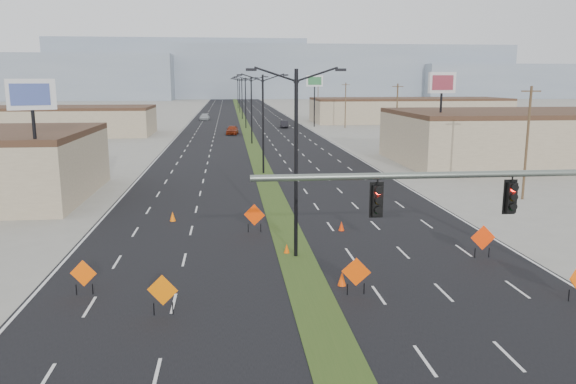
{
  "coord_description": "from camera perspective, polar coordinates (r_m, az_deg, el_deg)",
  "views": [
    {
      "loc": [
        -3.51,
        -17.05,
        9.41
      ],
      "look_at": [
        -0.22,
        13.97,
        3.2
      ],
      "focal_mm": 35.0,
      "sensor_mm": 36.0,
      "label": 1
    }
  ],
  "objects": [
    {
      "name": "pole_sign_east_far",
      "position": [
        117.1,
        2.72,
        10.85
      ],
      "size": [
        3.43,
        0.76,
        10.48
      ],
      "rotation": [
        0.0,
        0.0,
        -0.12
      ],
      "color": "black",
      "rests_on": "ground"
    },
    {
      "name": "mesa_center",
      "position": [
        320.05,
        1.79,
        12.07
      ],
      "size": [
        220.0,
        50.0,
        28.0
      ],
      "primitive_type": "cube",
      "color": "gray",
      "rests_on": "ground"
    },
    {
      "name": "streetlight_2",
      "position": [
        85.21,
        -3.73,
        8.55
      ],
      "size": [
        5.15,
        0.24,
        10.02
      ],
      "color": "black",
      "rests_on": "ground"
    },
    {
      "name": "signal_mast",
      "position": [
        23.01,
        25.73,
        -1.45
      ],
      "size": [
        16.3,
        0.6,
        8.0
      ],
      "color": "slate",
      "rests_on": "ground"
    },
    {
      "name": "utility_pole_2",
      "position": [
        114.58,
        5.86,
        8.83
      ],
      "size": [
        1.6,
        0.2,
        9.0
      ],
      "color": "#4C3823",
      "rests_on": "ground"
    },
    {
      "name": "road_surface",
      "position": [
        117.48,
        -4.36,
        6.63
      ],
      "size": [
        25.0,
        400.0,
        0.02
      ],
      "primitive_type": "cube",
      "color": "black",
      "rests_on": "ground"
    },
    {
      "name": "streetlight_6",
      "position": [
        197.12,
        -5.12,
        10.05
      ],
      "size": [
        5.15,
        0.24,
        10.02
      ],
      "color": "black",
      "rests_on": "ground"
    },
    {
      "name": "utility_pole_0",
      "position": [
        48.4,
        23.12,
        4.74
      ],
      "size": [
        1.6,
        0.2,
        9.0
      ],
      "color": "#4C3823",
      "rests_on": "ground"
    },
    {
      "name": "construction_sign_2",
      "position": [
        35.26,
        -3.44,
        -2.43
      ],
      "size": [
        1.3,
        0.49,
        1.82
      ],
      "rotation": [
        0.0,
        0.0,
        -0.34
      ],
      "color": "#FF3F05",
      "rests_on": "ground"
    },
    {
      "name": "building_sw_far",
      "position": [
        106.19,
        -21.76,
        6.6
      ],
      "size": [
        30.0,
        14.0,
        4.5
      ],
      "primitive_type": "cube",
      "color": "tan",
      "rests_on": "ground"
    },
    {
      "name": "car_mid",
      "position": [
        114.51,
        -0.39,
        6.89
      ],
      "size": [
        1.71,
        4.26,
        1.38
      ],
      "primitive_type": "imported",
      "rotation": [
        0.0,
        0.0,
        -0.06
      ],
      "color": "black",
      "rests_on": "ground"
    },
    {
      "name": "cone_0",
      "position": [
        31.14,
        -0.13,
        -5.78
      ],
      "size": [
        0.38,
        0.38,
        0.57
      ],
      "primitive_type": "cone",
      "rotation": [
        0.0,
        0.0,
        0.13
      ],
      "color": "#E35204",
      "rests_on": "ground"
    },
    {
      "name": "cone_2",
      "position": [
        35.92,
        5.45,
        -3.47
      ],
      "size": [
        0.42,
        0.42,
        0.63
      ],
      "primitive_type": "cone",
      "rotation": [
        0.0,
        0.0,
        0.12
      ],
      "color": "red",
      "rests_on": "ground"
    },
    {
      "name": "streetlight_1",
      "position": [
        57.29,
        -2.55,
        7.25
      ],
      "size": [
        5.15,
        0.24,
        10.02
      ],
      "color": "black",
      "rests_on": "ground"
    },
    {
      "name": "mesa_backdrop",
      "position": [
        338.15,
        -10.8,
        12.18
      ],
      "size": [
        140.0,
        50.0,
        32.0
      ],
      "primitive_type": "cube",
      "color": "gray",
      "rests_on": "ground"
    },
    {
      "name": "streetlight_3",
      "position": [
        113.17,
        -4.33,
        9.2
      ],
      "size": [
        5.15,
        0.24,
        10.02
      ],
      "color": "black",
      "rests_on": "ground"
    },
    {
      "name": "cone_3",
      "position": [
        38.94,
        -11.64,
        -2.45
      ],
      "size": [
        0.52,
        0.52,
        0.68
      ],
      "primitive_type": "cone",
      "rotation": [
        0.0,
        0.0,
        0.33
      ],
      "color": "#FF6805",
      "rests_on": "ground"
    },
    {
      "name": "construction_sign_3",
      "position": [
        25.31,
        6.94,
        -8.18
      ],
      "size": [
        1.27,
        0.36,
        1.73
      ],
      "rotation": [
        0.0,
        0.0,
        -0.25
      ],
      "color": "#F34805",
      "rests_on": "ground"
    },
    {
      "name": "construction_sign_0",
      "position": [
        26.75,
        -20.07,
        -7.89
      ],
      "size": [
        1.2,
        0.25,
        1.62
      ],
      "rotation": [
        0.0,
        0.0,
        -0.17
      ],
      "color": "#FC5605",
      "rests_on": "ground"
    },
    {
      "name": "streetlight_0",
      "position": [
        29.53,
        0.82,
        3.49
      ],
      "size": [
        5.15,
        0.24,
        10.02
      ],
      "color": "black",
      "rests_on": "ground"
    },
    {
      "name": "car_left",
      "position": [
        100.49,
        -5.69,
        6.29
      ],
      "size": [
        2.42,
        4.92,
        1.61
      ],
      "primitive_type": "imported",
      "rotation": [
        0.0,
        0.0,
        -0.11
      ],
      "color": "maroon",
      "rests_on": "ground"
    },
    {
      "name": "streetlight_4",
      "position": [
        141.15,
        -4.7,
        9.6
      ],
      "size": [
        5.15,
        0.24,
        10.02
      ],
      "color": "black",
      "rests_on": "ground"
    },
    {
      "name": "construction_sign_4",
      "position": [
        31.96,
        19.19,
        -4.51
      ],
      "size": [
        1.36,
        0.07,
        1.81
      ],
      "rotation": [
        0.0,
        0.0,
        -0.02
      ],
      "color": "#FF3605",
      "rests_on": "ground"
    },
    {
      "name": "utility_pole_1",
      "position": [
        80.69,
        10.99,
        7.69
      ],
      "size": [
        1.6,
        0.2,
        9.0
      ],
      "color": "#4C3823",
      "rests_on": "ground"
    },
    {
      "name": "pole_sign_east_near",
      "position": [
        63.67,
        15.36,
        10.02
      ],
      "size": [
        3.33,
        1.24,
        10.31
      ],
      "rotation": [
        0.0,
        0.0,
        0.27
      ],
      "color": "black",
      "rests_on": "ground"
    },
    {
      "name": "building_se_far",
      "position": [
        133.83,
        12.14,
        8.05
      ],
      "size": [
        44.0,
        16.0,
        5.0
      ],
      "primitive_type": "cube",
      "color": "tan",
      "rests_on": "ground"
    },
    {
      "name": "construction_sign_1",
      "position": [
        23.61,
        -12.63,
        -9.84
      ],
      "size": [
        1.27,
        0.34,
        1.73
      ],
      "rotation": [
        0.0,
        0.0,
        -0.23
      ],
      "color": "orange",
      "rests_on": "ground"
    },
    {
      "name": "median_strip",
      "position": [
        117.48,
        -4.36,
        6.63
      ],
      "size": [
        2.0,
        400.0,
        0.04
      ],
      "primitive_type": "cube",
      "color": "#2E491A",
      "rests_on": "ground"
    },
    {
      "name": "mesa_east",
      "position": [
        357.71,
        25.23,
        10.14
      ],
      "size": [
        160.0,
        50.0,
        18.0
      ],
      "primitive_type": "cube",
      "color": "gray",
      "rests_on": "ground"
    },
    {
      "name": "pole_sign_west",
      "position": [
        42.03,
        -24.57,
        8.03
      ],
      "size": [
        2.98,
        1.57,
        9.53
      ],
      "rotation": [
        0.0,
        0.0,
        0.42
      ],
      "color": "black",
      "rests_on": "ground"
    },
    {
      "name": "ground",
      "position": [
        19.78,
        5.13,
        -17.18
      ],
      "size": [
        600.0,
        600.0,
        0.0
      ],
      "primitive_type": "plane",
      "color": "gray",
      "rests_on": "ground"
    },
    {
      "name": "cone_1",
      "position": [
        26.54,
        5.5,
        -8.78
      ],
      "size": [
        0.49,
        0.49,
        0.67
      ],
      "primitive_type": "cone",
      "rotation": [
        0.0,
        0.0,
        0.24
      ],
      "color": "#FF4805",
      "rests_on": "ground"
    },
    {
      "name": "utility_pole_3",
      "position": [
        148.99,
        3.06,
        9.42
      ],
      "size": [
        1.6,
        0.2,
        9.0
      ],
      "color": "#4C3823",
      "rests_on": "ground"
    },
    {
      "name": "car_far",
      "position": [
        138.22,
        -8.47,
        7.54
      ],
      "size": [
        2.33,
        5.26,
        1.5
      ],
      "primitive_type": "imported",
      "rotation": [
        0.0,
        0.0,
        -0.05
      ],
      "color": "#A9AEB2",
      "rests_on": "ground"
    },
    {
      "name": "building_se_near",
      "position": [
        72.81,
        25.08,
        4.95
      ],
      "size": [
        36.0,
        18.0,
        5.5
      ],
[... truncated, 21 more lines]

